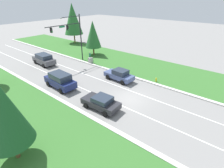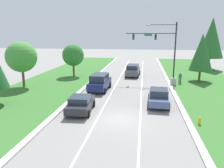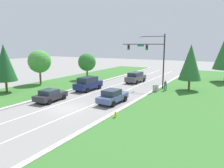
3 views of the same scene
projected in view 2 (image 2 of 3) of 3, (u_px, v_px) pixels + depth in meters
The scene contains 18 objects.
ground_plane at pixel (119, 119), 18.34m from camera, with size 160.00×160.00×0.00m, color gray.
curb_strip_right at pixel (188, 122), 17.54m from camera, with size 0.50×90.00×0.15m.
curb_strip_left at pixel (55, 115), 19.10m from camera, with size 0.50×90.00×0.15m.
grass_verge_left at pixel (0, 112), 19.84m from camera, with size 10.00×90.00×0.08m.
lane_stripe_inner_left at pixel (98, 118), 18.59m from camera, with size 0.14×81.00×0.01m.
lane_stripe_inner_right at pixel (140, 120), 18.09m from camera, with size 0.14×81.00×0.01m.
traffic_signal_mast at pixel (162, 43), 31.44m from camera, with size 7.18×0.41×8.56m.
charcoal_sedan at pixel (81, 103), 19.99m from camera, with size 2.35×4.46×1.52m.
slate_blue_sedan at pixel (159, 97), 21.77m from camera, with size 2.25×4.63×1.71m.
graphite_suv at pixel (133, 70), 36.55m from camera, with size 2.43×5.17×1.93m.
navy_suv at pixel (100, 82), 27.38m from camera, with size 2.41×5.05×2.08m.
utility_cabinet at pixel (173, 82), 29.88m from camera, with size 0.70×0.60×1.08m.
pedestrian at pixel (180, 77), 30.84m from camera, with size 0.43×0.34×1.69m.
fire_hydrant at pixel (199, 121), 17.06m from camera, with size 0.34×0.20×0.70m.
conifer_near_right_tree at pixel (202, 52), 31.59m from camera, with size 3.33×3.33×7.02m.
oak_near_left_tree at pixel (21, 57), 28.14m from camera, with size 3.95×3.95×6.03m.
conifer_far_right_tree at pixel (212, 38), 41.71m from camera, with size 4.73×4.73×9.96m.
oak_far_left_tree at pixel (73, 55), 35.59m from camera, with size 3.51×3.51×5.29m.
Camera 2 is at (1.89, -17.08, 7.08)m, focal length 35.00 mm.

